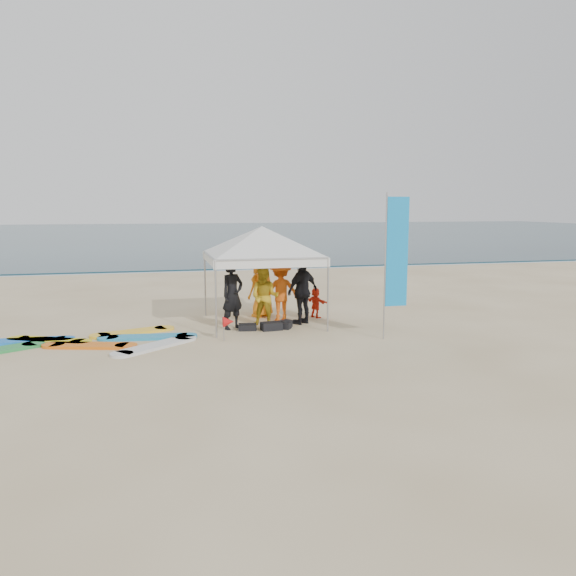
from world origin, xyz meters
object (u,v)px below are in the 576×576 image
Objects in this scene: person_black_a at (232,295)px; feather_flag at (396,254)px; person_orange_b at (262,287)px; marker_pennant at (228,322)px; person_seated at (316,303)px; person_black_b at (303,291)px; canopy_tent at (262,227)px; surfboard_spread at (83,342)px; person_orange_a at (281,291)px; person_yellow at (265,297)px.

person_black_a is 0.51× the size of feather_flag.
person_orange_b is 2.92× the size of marker_pennant.
person_seated is 3.79m from feather_flag.
person_seated is (2.72, 1.00, -0.50)m from person_black_a.
canopy_tent is at bearing -47.62° from person_black_b.
surfboard_spread is at bearing -164.43° from canopy_tent.
person_black_b reaches higher than person_orange_a.
person_orange_b is at bearing 64.09° from marker_pennant.
canopy_tent is 5.78m from surfboard_spread.
surfboard_spread is (-3.92, -0.80, -0.93)m from person_black_a.
marker_pennant reaches higher than surfboard_spread.
person_black_a is 3.02× the size of marker_pennant.
person_seated is 0.16× the size of surfboard_spread.
canopy_tent reaches higher than person_black_a.
person_yellow is at bearing 90.07° from person_seated.
person_seated is (1.79, 0.93, -0.39)m from person_yellow.
canopy_tent is 1.15× the size of feather_flag.
feather_flag is at bearing 173.30° from person_seated.
person_orange_a is at bearing 72.70° from person_seated.
person_black_a reaches higher than person_seated.
marker_pennant is 0.11× the size of surfboard_spread.
person_black_b reaches higher than person_seated.
person_black_b is at bearing 94.97° from person_orange_b.
person_black_a is 1.52m from marker_pennant.
marker_pennant is (-0.31, -1.41, -0.47)m from person_black_a.
surfboard_spread is (-3.61, 0.60, -0.46)m from marker_pennant.
person_seated is at bearing -10.14° from person_black_a.
canopy_tent is 4.05m from feather_flag.
person_orange_a is (1.56, 0.79, -0.06)m from person_black_a.
person_black_b is 1.14m from person_seated.
person_black_b is 3.23m from feather_flag.
feather_flag reaches higher than person_orange_b.
person_black_a is 4.64m from feather_flag.
feather_flag is (2.96, -2.70, -0.62)m from canopy_tent.
person_orange_b is 0.43× the size of canopy_tent.
person_black_a is 0.99× the size of person_black_b.
person_orange_b reaches higher than person_yellow.
person_orange_b is 1.75m from person_seated.
marker_pennant is at bearing -103.32° from person_yellow.
feather_flag is 8.24m from surfboard_spread.
person_black_b is 1.64m from person_orange_b.
person_black_a is 2.94m from person_seated.
person_black_a is at bearing -24.86° from person_black_b.
person_seated is 0.22× the size of canopy_tent.
surfboard_spread is at bearing 14.32° from person_orange_a.
person_orange_b is at bearing 43.87° from person_seated.
feather_flag reaches higher than surfboard_spread.
feather_flag reaches higher than person_orange_a.
surfboard_spread is (-7.83, 1.34, -2.18)m from feather_flag.
person_orange_b reaches higher than marker_pennant.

